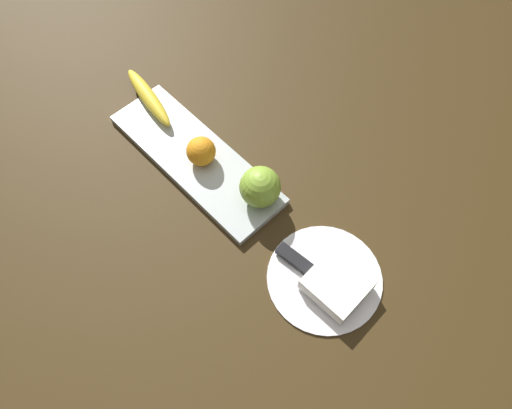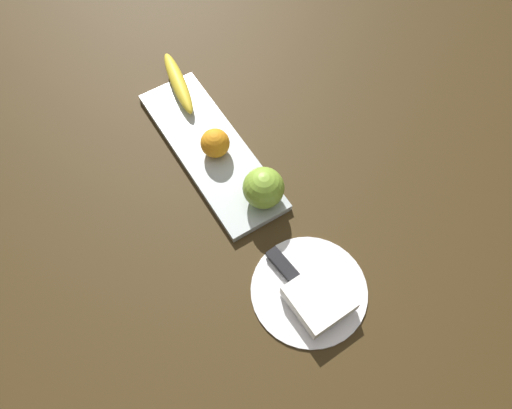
{
  "view_description": "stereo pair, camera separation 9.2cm",
  "coord_description": "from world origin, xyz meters",
  "px_view_note": "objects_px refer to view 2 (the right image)",
  "views": [
    {
      "loc": [
        0.53,
        -0.34,
        0.85
      ],
      "look_at": [
        0.21,
        -0.03,
        0.05
      ],
      "focal_mm": 33.74,
      "sensor_mm": 36.0,
      "label": 1
    },
    {
      "loc": [
        0.59,
        -0.26,
        0.85
      ],
      "look_at": [
        0.21,
        -0.03,
        0.05
      ],
      "focal_mm": 33.74,
      "sensor_mm": 36.0,
      "label": 2
    }
  ],
  "objects_px": {
    "folded_napkin": "(319,298)",
    "knife": "(291,275)",
    "banana": "(178,83)",
    "apple": "(265,187)",
    "dinner_plate": "(309,290)",
    "fruit_tray": "(210,149)",
    "orange_near_apple": "(215,143)"
  },
  "relations": [
    {
      "from": "folded_napkin",
      "to": "knife",
      "type": "bearing_deg",
      "value": -168.08
    },
    {
      "from": "dinner_plate",
      "to": "knife",
      "type": "xyz_separation_m",
      "value": [
        -0.04,
        -0.01,
        0.01
      ]
    },
    {
      "from": "apple",
      "to": "orange_near_apple",
      "type": "bearing_deg",
      "value": -170.2
    },
    {
      "from": "fruit_tray",
      "to": "orange_near_apple",
      "type": "relative_size",
      "value": 6.94
    },
    {
      "from": "apple",
      "to": "banana",
      "type": "relative_size",
      "value": 0.43
    },
    {
      "from": "knife",
      "to": "orange_near_apple",
      "type": "bearing_deg",
      "value": 170.32
    },
    {
      "from": "dinner_plate",
      "to": "fruit_tray",
      "type": "bearing_deg",
      "value": 180.0
    },
    {
      "from": "dinner_plate",
      "to": "banana",
      "type": "bearing_deg",
      "value": 177.74
    },
    {
      "from": "banana",
      "to": "orange_near_apple",
      "type": "relative_size",
      "value": 3.16
    },
    {
      "from": "banana",
      "to": "orange_near_apple",
      "type": "bearing_deg",
      "value": -174.31
    },
    {
      "from": "banana",
      "to": "folded_napkin",
      "type": "relative_size",
      "value": 1.88
    },
    {
      "from": "fruit_tray",
      "to": "orange_near_apple",
      "type": "bearing_deg",
      "value": 16.45
    },
    {
      "from": "fruit_tray",
      "to": "folded_napkin",
      "type": "xyz_separation_m",
      "value": [
        0.4,
        0.0,
        0.02
      ]
    },
    {
      "from": "dinner_plate",
      "to": "apple",
      "type": "bearing_deg",
      "value": 171.36
    },
    {
      "from": "banana",
      "to": "fruit_tray",
      "type": "bearing_deg",
      "value": -176.3
    },
    {
      "from": "fruit_tray",
      "to": "apple",
      "type": "relative_size",
      "value": 5.17
    },
    {
      "from": "apple",
      "to": "folded_napkin",
      "type": "distance_m",
      "value": 0.23
    },
    {
      "from": "apple",
      "to": "folded_napkin",
      "type": "xyz_separation_m",
      "value": [
        0.23,
        -0.03,
        -0.03
      ]
    },
    {
      "from": "apple",
      "to": "dinner_plate",
      "type": "height_order",
      "value": "apple"
    },
    {
      "from": "apple",
      "to": "orange_near_apple",
      "type": "distance_m",
      "value": 0.15
    },
    {
      "from": "knife",
      "to": "dinner_plate",
      "type": "bearing_deg",
      "value": 13.3
    },
    {
      "from": "apple",
      "to": "banana",
      "type": "xyz_separation_m",
      "value": [
        -0.35,
        -0.01,
        -0.02
      ]
    },
    {
      "from": "banana",
      "to": "folded_napkin",
      "type": "xyz_separation_m",
      "value": [
        0.58,
        -0.02,
        -0.01
      ]
    },
    {
      "from": "apple",
      "to": "dinner_plate",
      "type": "distance_m",
      "value": 0.21
    },
    {
      "from": "folded_napkin",
      "to": "knife",
      "type": "distance_m",
      "value": 0.07
    },
    {
      "from": "fruit_tray",
      "to": "folded_napkin",
      "type": "height_order",
      "value": "folded_napkin"
    },
    {
      "from": "dinner_plate",
      "to": "knife",
      "type": "relative_size",
      "value": 1.19
    },
    {
      "from": "banana",
      "to": "knife",
      "type": "relative_size",
      "value": 1.06
    },
    {
      "from": "folded_napkin",
      "to": "banana",
      "type": "bearing_deg",
      "value": 177.84
    },
    {
      "from": "apple",
      "to": "knife",
      "type": "bearing_deg",
      "value": -15.43
    },
    {
      "from": "orange_near_apple",
      "to": "dinner_plate",
      "type": "bearing_deg",
      "value": -0.82
    },
    {
      "from": "banana",
      "to": "knife",
      "type": "bearing_deg",
      "value": -173.54
    }
  ]
}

